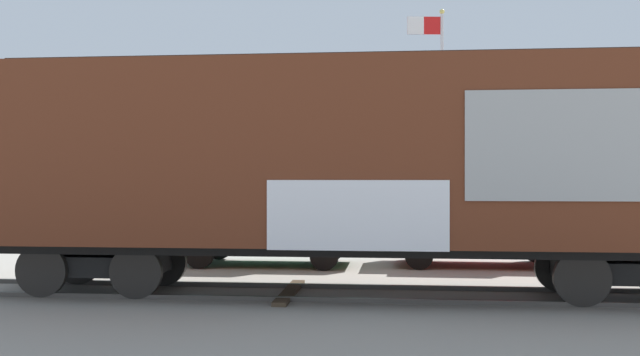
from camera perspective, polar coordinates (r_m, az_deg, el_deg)
ground_plane at (r=12.60m, az=-2.92°, el=-9.48°), size 260.00×260.00×0.00m
track at (r=12.75m, az=17.89°, el=-9.20°), size 60.01×2.76×0.08m
freight_car at (r=12.31m, az=2.83°, el=1.58°), size 13.49×3.09×4.27m
flagpole at (r=24.98m, az=9.56°, el=6.52°), size 1.32×0.25×8.01m
hillside at (r=90.78m, az=3.98°, el=2.61°), size 138.09×31.96×16.94m
parked_car_green at (r=16.73m, az=-4.56°, el=-4.17°), size 4.25×2.08×1.73m
parked_car_red at (r=16.92m, az=12.87°, el=-4.14°), size 4.27×2.12×1.66m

